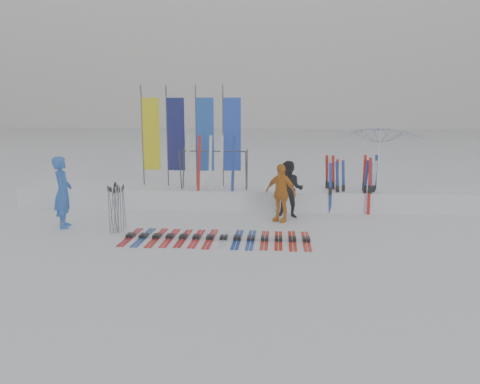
# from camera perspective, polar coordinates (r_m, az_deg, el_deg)

# --- Properties ---
(ground) EXTENTS (120.00, 120.00, 0.00)m
(ground) POSITION_cam_1_polar(r_m,az_deg,el_deg) (10.47, -1.83, -6.94)
(ground) COLOR white
(ground) RESTS_ON ground
(snow_bank) EXTENTS (14.00, 1.60, 0.60)m
(snow_bank) POSITION_cam_1_polar(r_m,az_deg,el_deg) (14.85, 0.19, -0.59)
(snow_bank) COLOR white
(snow_bank) RESTS_ON ground
(person_blue) EXTENTS (0.62, 0.78, 1.86)m
(person_blue) POSITION_cam_1_polar(r_m,az_deg,el_deg) (12.96, -20.79, -0.03)
(person_blue) COLOR blue
(person_blue) RESTS_ON ground
(person_black) EXTENTS (0.89, 0.75, 1.62)m
(person_black) POSITION_cam_1_polar(r_m,az_deg,el_deg) (13.31, 6.08, 0.31)
(person_black) COLOR black
(person_black) RESTS_ON ground
(person_yellow) EXTENTS (1.00, 0.81, 1.60)m
(person_yellow) POSITION_cam_1_polar(r_m,az_deg,el_deg) (12.83, 4.95, -0.09)
(person_yellow) COLOR orange
(person_yellow) RESTS_ON ground
(tent_canopy) EXTENTS (3.12, 3.16, 2.59)m
(tent_canopy) POSITION_cam_1_polar(r_m,az_deg,el_deg) (15.55, 16.54, 3.20)
(tent_canopy) COLOR white
(tent_canopy) RESTS_ON ground
(ski_row) EXTENTS (4.39, 1.70, 0.07)m
(ski_row) POSITION_cam_1_polar(r_m,az_deg,el_deg) (11.21, -2.81, -5.60)
(ski_row) COLOR #AC0D17
(ski_row) RESTS_ON ground
(pole_cluster) EXTENTS (0.37, 0.57, 1.26)m
(pole_cluster) POSITION_cam_1_polar(r_m,az_deg,el_deg) (12.11, -14.82, -1.99)
(pole_cluster) COLOR #595B60
(pole_cluster) RESTS_ON ground
(feather_flags) EXTENTS (3.20, 0.12, 3.20)m
(feather_flags) POSITION_cam_1_polar(r_m,az_deg,el_deg) (15.06, -6.12, 6.97)
(feather_flags) COLOR #383A3F
(feather_flags) RESTS_ON ground
(ski_rack) EXTENTS (2.04, 0.80, 1.23)m
(ski_rack) POSITION_cam_1_polar(r_m,az_deg,el_deg) (14.37, -3.17, 3.41)
(ski_rack) COLOR #383A3F
(ski_rack) RESTS_ON ground
(upright_skis) EXTENTS (1.52, 1.07, 1.69)m
(upright_skis) POSITION_cam_1_polar(r_m,az_deg,el_deg) (14.50, 13.40, 0.86)
(upright_skis) COLOR navy
(upright_skis) RESTS_ON ground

